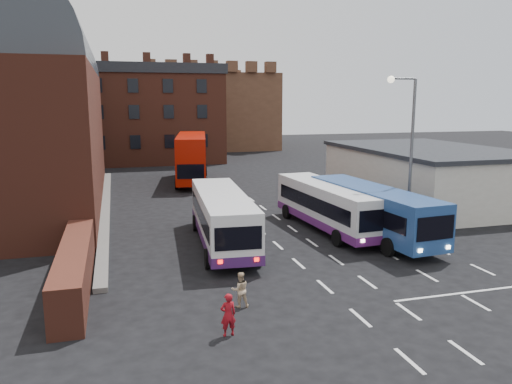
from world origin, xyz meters
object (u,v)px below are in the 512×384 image
object	(u,v)px
bus_blue	(372,208)
bus_red_double	(192,157)
bus_white_outbound	(222,215)
pedestrian_beige	(240,290)
pedestrian_red	(228,315)
bus_white_inbound	(329,203)
street_lamp	(407,140)

from	to	relation	value
bus_blue	bus_red_double	world-z (taller)	bus_red_double
bus_white_outbound	pedestrian_beige	world-z (taller)	bus_white_outbound
bus_blue	pedestrian_red	xyz separation A→B (m)	(-10.65, -9.76, -0.97)
bus_white_inbound	pedestrian_beige	world-z (taller)	bus_white_inbound
bus_blue	street_lamp	bearing A→B (deg)	-168.25
street_lamp	pedestrian_beige	distance (m)	15.60
bus_blue	bus_red_double	distance (m)	23.44
bus_white_outbound	bus_blue	bearing A→B (deg)	-1.12
pedestrian_red	pedestrian_beige	world-z (taller)	pedestrian_red
bus_white_outbound	street_lamp	distance (m)	11.82
bus_blue	bus_red_double	size ratio (longest dim) A/B	0.92
pedestrian_red	bus_white_outbound	bearing A→B (deg)	-106.99
bus_white_outbound	bus_red_double	xyz separation A→B (m)	(1.60, 21.55, 0.73)
bus_white_outbound	pedestrian_beige	size ratio (longest dim) A/B	7.71
bus_white_outbound	bus_white_inbound	xyz separation A→B (m)	(6.89, 1.38, -0.04)
bus_white_outbound	bus_blue	size ratio (longest dim) A/B	0.99
bus_blue	street_lamp	distance (m)	4.68
bus_white_outbound	street_lamp	bearing A→B (deg)	4.04
bus_white_outbound	street_lamp	xyz separation A→B (m)	(11.17, -0.04, 3.84)
street_lamp	bus_white_outbound	bearing A→B (deg)	179.78
bus_white_outbound	pedestrian_beige	xyz separation A→B (m)	(-1.09, -8.37, -1.01)
bus_white_outbound	bus_white_inbound	size ratio (longest dim) A/B	1.02
bus_red_double	street_lamp	world-z (taller)	street_lamp
bus_white_inbound	bus_blue	distance (m)	2.78
bus_white_outbound	bus_blue	distance (m)	8.64
pedestrian_red	pedestrian_beige	xyz separation A→B (m)	(0.96, 2.20, -0.05)
street_lamp	pedestrian_beige	xyz separation A→B (m)	(-12.26, -8.33, -4.85)
bus_blue	street_lamp	size ratio (longest dim) A/B	1.18
bus_white_outbound	bus_white_inbound	distance (m)	7.02
bus_white_inbound	pedestrian_red	size ratio (longest dim) A/B	7.03
bus_white_inbound	street_lamp	size ratio (longest dim) A/B	1.14
bus_red_double	street_lamp	xyz separation A→B (m)	(9.57, -21.59, 3.12)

